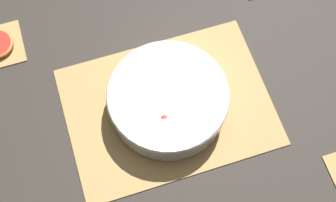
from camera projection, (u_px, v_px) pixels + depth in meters
The scene contains 3 objects.
ground_plane at pixel (168, 107), 1.10m from camera, with size 6.00×6.00×0.00m, color #2D2823.
bamboo_mat_center at pixel (168, 106), 1.10m from camera, with size 0.48×0.35×0.01m.
fruit_salad_bowl at pixel (168, 99), 1.06m from camera, with size 0.28×0.28×0.07m.
Camera 1 is at (-0.13, -0.40, 1.02)m, focal length 50.00 mm.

